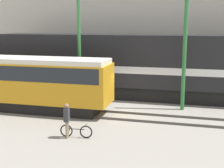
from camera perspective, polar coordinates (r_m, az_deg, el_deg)
ground_plane at (r=20.60m, az=1.00°, el=-4.63°), size 120.00×120.00×0.00m
track_near at (r=19.08m, az=-0.15°, el=-5.69°), size 60.00×1.51×0.14m
track_far at (r=24.02m, az=3.05°, el=-2.21°), size 60.00×1.51×0.14m
building_backdrop at (r=29.93m, az=5.76°, el=9.93°), size 38.32×6.00×10.05m
freight_locomotive at (r=23.54m, az=3.62°, el=3.51°), size 20.77×3.04×5.35m
streetcar at (r=21.22m, az=-17.40°, el=0.76°), size 12.76×2.54×3.43m
bicycle at (r=15.66m, az=-6.57°, el=-8.57°), size 1.65×0.44×0.70m
person at (r=15.41m, az=-8.27°, el=-6.02°), size 0.25×0.38×1.75m
utility_pole_left at (r=21.76m, az=-6.00°, el=6.33°), size 0.22×0.22×7.60m
utility_pole_center at (r=20.35m, az=13.17°, el=6.64°), size 0.25×0.25×8.21m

